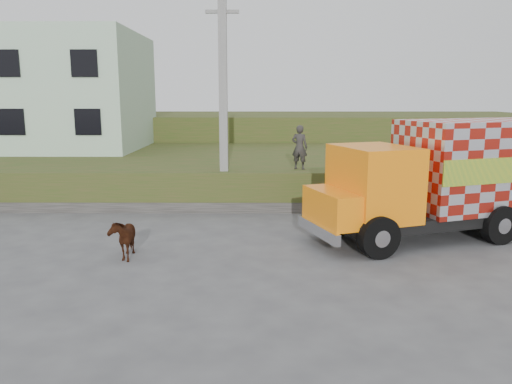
{
  "coord_description": "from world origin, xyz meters",
  "views": [
    {
      "loc": [
        0.28,
        -13.93,
        4.26
      ],
      "look_at": [
        0.21,
        1.44,
        1.3
      ],
      "focal_mm": 35.0,
      "sensor_mm": 36.0,
      "label": 1
    }
  ],
  "objects_px": {
    "cow": "(123,237)",
    "utility_pole": "(223,101)",
    "cargo_truck": "(450,178)",
    "pedestrian": "(300,147)"
  },
  "relations": [
    {
      "from": "pedestrian",
      "to": "cargo_truck",
      "type": "bearing_deg",
      "value": 158.54
    },
    {
      "from": "cow",
      "to": "pedestrian",
      "type": "bearing_deg",
      "value": 42.28
    },
    {
      "from": "utility_pole",
      "to": "cargo_truck",
      "type": "bearing_deg",
      "value": -26.48
    },
    {
      "from": "utility_pole",
      "to": "pedestrian",
      "type": "height_order",
      "value": "utility_pole"
    },
    {
      "from": "utility_pole",
      "to": "cow",
      "type": "height_order",
      "value": "utility_pole"
    },
    {
      "from": "cargo_truck",
      "to": "cow",
      "type": "relative_size",
      "value": 6.29
    },
    {
      "from": "pedestrian",
      "to": "cow",
      "type": "bearing_deg",
      "value": 71.18
    },
    {
      "from": "cow",
      "to": "utility_pole",
      "type": "bearing_deg",
      "value": 60.31
    },
    {
      "from": "utility_pole",
      "to": "pedestrian",
      "type": "bearing_deg",
      "value": 8.38
    },
    {
      "from": "cargo_truck",
      "to": "cow",
      "type": "distance_m",
      "value": 9.79
    }
  ]
}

